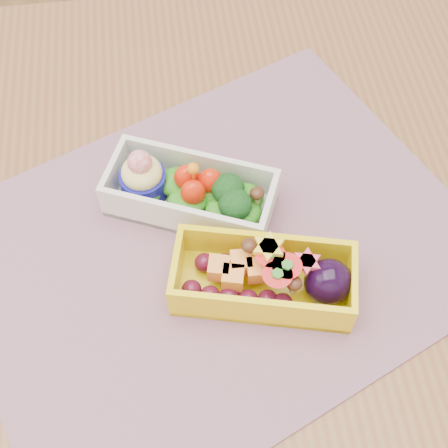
{
  "coord_description": "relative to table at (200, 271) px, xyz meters",
  "views": [
    {
      "loc": [
        -0.02,
        -0.36,
        1.33
      ],
      "look_at": [
        0.03,
        -0.02,
        0.79
      ],
      "focal_mm": 50.09,
      "sensor_mm": 36.0,
      "label": 1
    }
  ],
  "objects": [
    {
      "name": "bento_yellow",
      "position": [
        0.06,
        -0.09,
        0.13
      ],
      "size": [
        0.19,
        0.12,
        0.06
      ],
      "rotation": [
        0.0,
        0.0,
        -0.24
      ],
      "color": "yellow",
      "rests_on": "placemat"
    },
    {
      "name": "bento_white",
      "position": [
        -0.0,
        0.03,
        0.13
      ],
      "size": [
        0.2,
        0.14,
        0.07
      ],
      "rotation": [
        0.0,
        0.0,
        -0.4
      ],
      "color": "silver",
      "rests_on": "placemat"
    },
    {
      "name": "table",
      "position": [
        0.0,
        0.0,
        0.0
      ],
      "size": [
        1.2,
        0.8,
        0.75
      ],
      "color": "brown",
      "rests_on": "ground"
    },
    {
      "name": "ground",
      "position": [
        0.0,
        0.0,
        -0.65
      ],
      "size": [
        3.0,
        3.0,
        0.0
      ],
      "primitive_type": "plane",
      "color": "olive"
    },
    {
      "name": "placemat",
      "position": [
        0.02,
        -0.03,
        0.1
      ],
      "size": [
        0.64,
        0.58,
        0.0
      ],
      "primitive_type": "cube",
      "rotation": [
        0.0,
        0.0,
        0.42
      ],
      "color": "#9A6A70",
      "rests_on": "table"
    }
  ]
}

